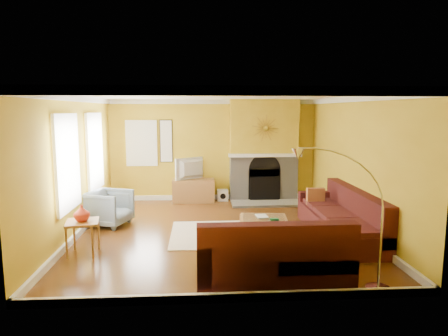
{
  "coord_description": "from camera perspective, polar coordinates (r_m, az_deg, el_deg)",
  "views": [
    {
      "loc": [
        -0.4,
        -7.73,
        2.41
      ],
      "look_at": [
        0.13,
        0.4,
        1.23
      ],
      "focal_mm": 32.0,
      "sensor_mm": 36.0,
      "label": 1
    }
  ],
  "objects": [
    {
      "name": "baseboard",
      "position": [
        8.09,
        -0.75,
        -8.67
      ],
      "size": [
        5.5,
        6.0,
        0.12
      ],
      "primitive_type": null,
      "color": "white",
      "rests_on": "floor"
    },
    {
      "name": "rug",
      "position": [
        7.96,
        1.17,
        -9.35
      ],
      "size": [
        2.4,
        1.8,
        0.02
      ],
      "primitive_type": "cube",
      "color": "beige",
      "rests_on": "floor"
    },
    {
      "name": "window_left_near",
      "position": [
        9.37,
        -18.06,
        2.24
      ],
      "size": [
        0.06,
        1.22,
        1.72
      ],
      "primitive_type": "cube",
      "color": "white",
      "rests_on": "wall_left"
    },
    {
      "name": "sunburst",
      "position": [
        10.46,
        5.94,
        5.66
      ],
      "size": [
        0.7,
        0.04,
        0.7
      ],
      "primitive_type": null,
      "color": "olive",
      "rests_on": "fireplace"
    },
    {
      "name": "wall_right",
      "position": [
        8.42,
        18.35,
        0.56
      ],
      "size": [
        0.02,
        6.0,
        2.7
      ],
      "primitive_type": "cube",
      "color": "gold",
      "rests_on": "ground"
    },
    {
      "name": "arc_lamp",
      "position": [
        5.47,
        16.61,
        -7.44
      ],
      "size": [
        1.25,
        0.36,
        1.93
      ],
      "primitive_type": null,
      "color": "silver",
      "rests_on": "floor"
    },
    {
      "name": "crown_molding",
      "position": [
        7.74,
        -0.78,
        9.92
      ],
      "size": [
        5.5,
        6.0,
        0.12
      ],
      "primitive_type": null,
      "color": "white",
      "rests_on": "ceiling"
    },
    {
      "name": "fireplace",
      "position": [
        10.73,
        5.69,
        2.51
      ],
      "size": [
        1.8,
        0.4,
        2.7
      ],
      "primitive_type": null,
      "color": "gray",
      "rests_on": "floor"
    },
    {
      "name": "floor",
      "position": [
        8.11,
        -0.75,
        -9.14
      ],
      "size": [
        5.5,
        6.0,
        0.02
      ],
      "primitive_type": "cube",
      "color": "brown",
      "rests_on": "ground"
    },
    {
      "name": "book",
      "position": [
        7.83,
        4.64,
        -6.93
      ],
      "size": [
        0.24,
        0.31,
        0.03
      ],
      "primitive_type": "imported",
      "rotation": [
        0.0,
        0.0,
        0.09
      ],
      "color": "white",
      "rests_on": "coffee_table"
    },
    {
      "name": "coffee_table",
      "position": [
        7.82,
        5.7,
        -8.42
      ],
      "size": [
        0.98,
        0.98,
        0.35
      ],
      "primitive_type": null,
      "rotation": [
        0.0,
        0.0,
        -0.11
      ],
      "color": "white",
      "rests_on": "floor"
    },
    {
      "name": "hearth",
      "position": [
        10.41,
        6.08,
        -5.04
      ],
      "size": [
        1.8,
        0.7,
        0.06
      ],
      "primitive_type": "cube",
      "color": "gray",
      "rests_on": "floor"
    },
    {
      "name": "sectional_sofa",
      "position": [
        7.31,
        8.8,
        -7.43
      ],
      "size": [
        3.18,
        3.68,
        0.9
      ],
      "primitive_type": null,
      "color": "#471616",
      "rests_on": "floor"
    },
    {
      "name": "wall_left",
      "position": [
        8.15,
        -20.52,
        0.22
      ],
      "size": [
        0.02,
        6.0,
        2.7
      ],
      "primitive_type": "cube",
      "color": "gold",
      "rests_on": "ground"
    },
    {
      "name": "wall_back",
      "position": [
        10.8,
        -1.59,
        2.59
      ],
      "size": [
        5.5,
        0.02,
        2.7
      ],
      "primitive_type": "cube",
      "color": "gold",
      "rests_on": "ground"
    },
    {
      "name": "tv",
      "position": [
        10.54,
        -4.41,
        -0.08
      ],
      "size": [
        0.86,
        0.72,
        0.57
      ],
      "primitive_type": "imported",
      "rotation": [
        0.0,
        0.0,
        3.81
      ],
      "color": "black",
      "rests_on": "media_console"
    },
    {
      "name": "side_table",
      "position": [
        7.22,
        -19.49,
        -9.36
      ],
      "size": [
        0.61,
        0.61,
        0.57
      ],
      "primitive_type": null,
      "rotation": [
        0.0,
        0.0,
        0.19
      ],
      "color": "#9E6C39",
      "rests_on": "floor"
    },
    {
      "name": "window_back",
      "position": [
        10.83,
        -11.7,
        3.5
      ],
      "size": [
        0.82,
        0.06,
        1.22
      ],
      "primitive_type": "cube",
      "color": "white",
      "rests_on": "wall_back"
    },
    {
      "name": "wall_front",
      "position": [
        4.86,
        1.07,
        -4.4
      ],
      "size": [
        5.5,
        0.02,
        2.7
      ],
      "primitive_type": "cube",
      "color": "gold",
      "rests_on": "ground"
    },
    {
      "name": "armchair",
      "position": [
        8.78,
        -16.14,
        -5.51
      ],
      "size": [
        1.04,
        1.03,
        0.75
      ],
      "primitive_type": "imported",
      "rotation": [
        0.0,
        0.0,
        1.23
      ],
      "color": "gray",
      "rests_on": "floor"
    },
    {
      "name": "ceiling",
      "position": [
        7.75,
        -0.78,
        10.44
      ],
      "size": [
        5.5,
        6.0,
        0.02
      ],
      "primitive_type": "cube",
      "color": "white",
      "rests_on": "ground"
    },
    {
      "name": "vase",
      "position": [
        7.11,
        -19.65,
        -6.08
      ],
      "size": [
        0.3,
        0.3,
        0.28
      ],
      "primitive_type": "imported",
      "rotation": [
        0.0,
        0.0,
        0.11
      ],
      "color": "red",
      "rests_on": "side_table"
    },
    {
      "name": "window_left_far",
      "position": [
        7.56,
        -21.59,
        0.72
      ],
      "size": [
        0.06,
        1.22,
        1.72
      ],
      "primitive_type": "cube",
      "color": "white",
      "rests_on": "wall_left"
    },
    {
      "name": "wall_art",
      "position": [
        10.77,
        -8.26,
        3.82
      ],
      "size": [
        0.34,
        0.04,
        1.14
      ],
      "primitive_type": "cube",
      "color": "white",
      "rests_on": "wall_back"
    },
    {
      "name": "subwoofer",
      "position": [
        10.81,
        -0.19,
        -3.89
      ],
      "size": [
        0.28,
        0.28,
        0.28
      ],
      "primitive_type": "cube",
      "color": "white",
      "rests_on": "floor"
    },
    {
      "name": "mantel",
      "position": [
        10.5,
        5.89,
        1.84
      ],
      "size": [
        1.92,
        0.22,
        0.08
      ],
      "primitive_type": "cube",
      "color": "white",
      "rests_on": "fireplace"
    },
    {
      "name": "media_console",
      "position": [
        10.65,
        -4.38,
        -3.22
      ],
      "size": [
        1.1,
        0.5,
        0.61
      ],
      "primitive_type": "cube",
      "color": "#9E6C39",
      "rests_on": "floor"
    }
  ]
}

